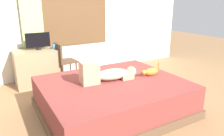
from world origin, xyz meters
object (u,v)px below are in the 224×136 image
cat (150,72)px  desk (38,67)px  tv_monitor (38,41)px  person_lying (107,73)px  chair_by_desk (63,60)px  bed (113,97)px  cup (54,47)px

cat → desk: 2.39m
tv_monitor → person_lying: bearing=-69.6°
cat → chair_by_desk: 1.97m
bed → cat: size_ratio=6.07×
desk → cup: bearing=-13.5°
bed → chair_by_desk: bearing=98.8°
cup → chair_by_desk: (0.15, -0.08, -0.28)m
cup → person_lying: bearing=-78.1°
person_lying → cup: bearing=101.9°
bed → person_lying: (-0.06, 0.09, 0.37)m
bed → cup: cup is taller
desk → cup: size_ratio=9.06×
tv_monitor → chair_by_desk: tv_monitor is taller
person_lying → chair_by_desk: chair_by_desk is taller
person_lying → cup: 1.70m
cup → chair_by_desk: bearing=-29.3°
cat → desk: bearing=127.2°
desk → chair_by_desk: 0.55m
bed → desk: size_ratio=2.42×
person_lying → cup: size_ratio=9.48×
cat → chair_by_desk: chair_by_desk is taller
bed → cup: size_ratio=21.88×
bed → cat: bearing=-5.5°
cat → chair_by_desk: (-0.94, 1.73, -0.07)m
tv_monitor → desk: bearing=-180.0°
person_lying → tv_monitor: bearing=110.4°
cat → tv_monitor: 2.38m
person_lying → desk: person_lying is taller
person_lying → chair_by_desk: bearing=97.2°
person_lying → cat: person_lying is taller
bed → desk: 1.99m
tv_monitor → cat: bearing=-53.9°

